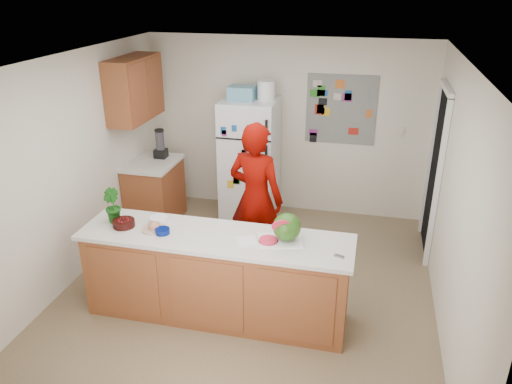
% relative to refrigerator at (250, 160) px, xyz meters
% --- Properties ---
extents(floor, '(4.00, 4.50, 0.02)m').
position_rel_refrigerator_xyz_m(floor, '(0.45, -1.88, -0.86)').
color(floor, brown).
rests_on(floor, ground).
extents(wall_back, '(4.00, 0.02, 2.50)m').
position_rel_refrigerator_xyz_m(wall_back, '(0.45, 0.38, 0.40)').
color(wall_back, beige).
rests_on(wall_back, ground).
extents(wall_left, '(0.02, 4.50, 2.50)m').
position_rel_refrigerator_xyz_m(wall_left, '(-1.56, -1.88, 0.40)').
color(wall_left, beige).
rests_on(wall_left, ground).
extents(wall_right, '(0.02, 4.50, 2.50)m').
position_rel_refrigerator_xyz_m(wall_right, '(2.46, -1.88, 0.40)').
color(wall_right, beige).
rests_on(wall_right, ground).
extents(ceiling, '(4.00, 4.50, 0.02)m').
position_rel_refrigerator_xyz_m(ceiling, '(0.45, -1.88, 1.66)').
color(ceiling, white).
rests_on(ceiling, wall_back).
extents(doorway, '(0.03, 0.85, 2.04)m').
position_rel_refrigerator_xyz_m(doorway, '(2.44, -0.43, 0.17)').
color(doorway, black).
rests_on(doorway, ground).
extents(peninsula_base, '(2.60, 0.62, 0.88)m').
position_rel_refrigerator_xyz_m(peninsula_base, '(0.25, -2.38, -0.41)').
color(peninsula_base, brown).
rests_on(peninsula_base, floor).
extents(peninsula_top, '(2.68, 0.70, 0.04)m').
position_rel_refrigerator_xyz_m(peninsula_top, '(0.25, -2.38, 0.05)').
color(peninsula_top, silver).
rests_on(peninsula_top, peninsula_base).
extents(side_counter_base, '(0.60, 0.80, 0.86)m').
position_rel_refrigerator_xyz_m(side_counter_base, '(-1.24, -0.53, -0.42)').
color(side_counter_base, brown).
rests_on(side_counter_base, floor).
extents(side_counter_top, '(0.64, 0.84, 0.04)m').
position_rel_refrigerator_xyz_m(side_counter_top, '(-1.24, -0.53, 0.03)').
color(side_counter_top, silver).
rests_on(side_counter_top, side_counter_base).
extents(upper_cabinets, '(0.35, 1.00, 0.80)m').
position_rel_refrigerator_xyz_m(upper_cabinets, '(-1.37, -0.58, 1.05)').
color(upper_cabinets, brown).
rests_on(upper_cabinets, wall_left).
extents(refrigerator, '(0.75, 0.70, 1.70)m').
position_rel_refrigerator_xyz_m(refrigerator, '(0.00, 0.00, 0.00)').
color(refrigerator, silver).
rests_on(refrigerator, floor).
extents(fridge_top_bin, '(0.35, 0.28, 0.18)m').
position_rel_refrigerator_xyz_m(fridge_top_bin, '(-0.10, 0.00, 0.94)').
color(fridge_top_bin, '#5999B2').
rests_on(fridge_top_bin, refrigerator).
extents(photo_collage, '(0.95, 0.01, 0.95)m').
position_rel_refrigerator_xyz_m(photo_collage, '(1.20, 0.36, 0.70)').
color(photo_collage, slate).
rests_on(photo_collage, wall_back).
extents(person, '(0.74, 0.57, 1.80)m').
position_rel_refrigerator_xyz_m(person, '(0.42, -1.41, 0.05)').
color(person, '#640500').
rests_on(person, floor).
extents(blender_appliance, '(0.12, 0.12, 0.38)m').
position_rel_refrigerator_xyz_m(blender_appliance, '(-1.19, -0.34, 0.24)').
color(blender_appliance, black).
rests_on(blender_appliance, side_counter_top).
extents(cutting_board, '(0.48, 0.41, 0.01)m').
position_rel_refrigerator_xyz_m(cutting_board, '(0.88, -2.34, 0.08)').
color(cutting_board, silver).
rests_on(cutting_board, peninsula_top).
extents(watermelon, '(0.27, 0.27, 0.27)m').
position_rel_refrigerator_xyz_m(watermelon, '(0.94, -2.32, 0.22)').
color(watermelon, '#214F0F').
rests_on(watermelon, cutting_board).
extents(watermelon_slice, '(0.17, 0.17, 0.02)m').
position_rel_refrigerator_xyz_m(watermelon_slice, '(0.78, -2.39, 0.09)').
color(watermelon_slice, '#C93B30').
rests_on(watermelon_slice, cutting_board).
extents(cherry_bowl, '(0.28, 0.28, 0.07)m').
position_rel_refrigerator_xyz_m(cherry_bowl, '(-0.69, -2.41, 0.11)').
color(cherry_bowl, black).
rests_on(cherry_bowl, peninsula_top).
extents(white_bowl, '(0.21, 0.21, 0.06)m').
position_rel_refrigerator_xyz_m(white_bowl, '(-0.39, -2.25, 0.10)').
color(white_bowl, white).
rests_on(white_bowl, peninsula_top).
extents(cobalt_bowl, '(0.18, 0.18, 0.05)m').
position_rel_refrigerator_xyz_m(cobalt_bowl, '(-0.26, -2.46, 0.10)').
color(cobalt_bowl, '#021259').
rests_on(cobalt_bowl, peninsula_top).
extents(plate, '(0.31, 0.31, 0.02)m').
position_rel_refrigerator_xyz_m(plate, '(-0.37, -2.41, 0.08)').
color(plate, beige).
rests_on(plate, peninsula_top).
extents(paper_towel, '(0.24, 0.23, 0.02)m').
position_rel_refrigerator_xyz_m(paper_towel, '(0.58, -2.42, 0.08)').
color(paper_towel, white).
rests_on(paper_towel, peninsula_top).
extents(keys, '(0.10, 0.07, 0.01)m').
position_rel_refrigerator_xyz_m(keys, '(1.45, -2.50, 0.08)').
color(keys, slate).
rests_on(keys, peninsula_top).
extents(potted_plant, '(0.24, 0.23, 0.35)m').
position_rel_refrigerator_xyz_m(potted_plant, '(-0.85, -2.33, 0.25)').
color(potted_plant, '#143C11').
rests_on(potted_plant, peninsula_top).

